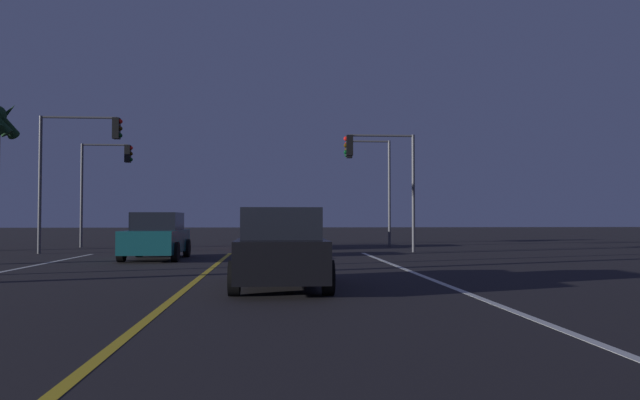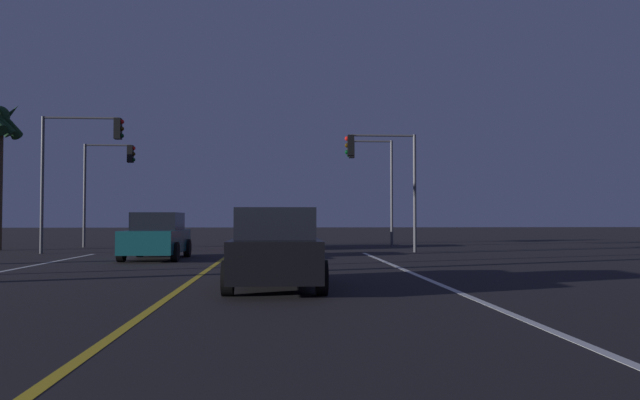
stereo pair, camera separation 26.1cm
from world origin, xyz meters
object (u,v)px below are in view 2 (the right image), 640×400
traffic_light_near_left (81,152)px  traffic_light_far_right (371,168)px  car_ahead_far (285,232)px  traffic_light_near_right (381,164)px  car_lead_same_lane (276,249)px  traffic_light_far_left (109,171)px  car_oncoming (157,237)px

traffic_light_near_left → traffic_light_far_right: (13.30, 5.50, -0.18)m
car_ahead_far → traffic_light_far_right: bearing=-69.4°
traffic_light_near_right → traffic_light_far_right: 5.52m
traffic_light_near_right → traffic_light_near_left: bearing=0.0°
traffic_light_far_right → car_lead_same_lane: bearing=75.3°
traffic_light_near_right → traffic_light_far_left: 14.35m
traffic_light_far_left → traffic_light_near_left: bearing=-86.2°
traffic_light_near_left → traffic_light_far_left: size_ratio=1.09×
car_ahead_far → car_oncoming: 9.00m
car_lead_same_lane → traffic_light_near_right: size_ratio=0.83×
car_ahead_far → car_oncoming: size_ratio=1.00×
traffic_light_far_left → car_ahead_far: bearing=-10.7°
traffic_light_far_right → traffic_light_far_left: traffic_light_far_right is taller
car_oncoming → traffic_light_far_left: traffic_light_far_left is taller
car_lead_same_lane → traffic_light_near_right: 14.26m
car_oncoming → traffic_light_near_left: size_ratio=0.74×
car_ahead_far → traffic_light_near_left: bearing=113.4°
car_ahead_far → traffic_light_near_left: 10.14m
traffic_light_far_left → traffic_light_far_right: bearing=0.0°
traffic_light_near_left → car_oncoming: bearing=-44.0°
car_ahead_far → traffic_light_near_right: traffic_light_near_right is taller
traffic_light_far_left → car_oncoming: bearing=-65.0°
traffic_light_near_right → traffic_light_far_right: traffic_light_far_right is taller
car_oncoming → traffic_light_far_right: 13.60m
car_ahead_far → traffic_light_near_right: size_ratio=0.83×
car_ahead_far → car_oncoming: bearing=148.3°
traffic_light_far_left → traffic_light_near_right: bearing=-22.5°
car_ahead_far → traffic_light_far_left: traffic_light_far_left is taller
traffic_light_far_right → car_ahead_far: bearing=20.6°
traffic_light_near_right → traffic_light_far_left: bearing=-22.5°
car_lead_same_lane → car_oncoming: bearing=25.2°
car_lead_same_lane → traffic_light_near_left: (-8.40, 13.19, 3.50)m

